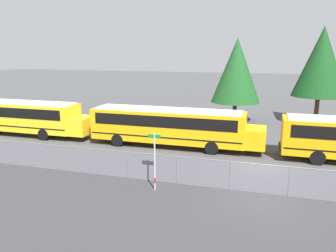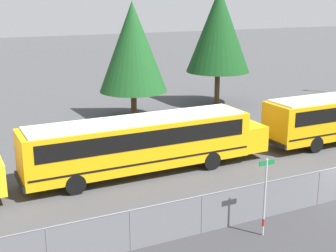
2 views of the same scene
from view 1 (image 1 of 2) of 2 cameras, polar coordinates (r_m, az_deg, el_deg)
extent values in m
plane|color=#424244|center=(18.52, 15.41, -11.12)|extent=(200.00, 200.00, 0.00)
cube|color=#9EA0A5|center=(18.21, 15.56, -8.81)|extent=(69.08, 0.03, 1.61)
cube|color=slate|center=(18.20, 15.56, -8.82)|extent=(69.08, 0.01, 1.61)
cylinder|color=slate|center=(17.94, 15.72, -6.42)|extent=(69.08, 0.05, 0.05)
cylinder|color=slate|center=(24.56, -26.73, -4.08)|extent=(0.07, 0.07, 1.61)
cylinder|color=slate|center=(22.65, -21.13, -4.91)|extent=(0.07, 0.07, 1.61)
cylinder|color=slate|center=(21.01, -14.57, -5.81)|extent=(0.07, 0.07, 1.61)
cylinder|color=slate|center=(19.68, -6.98, -6.76)|extent=(0.07, 0.07, 1.61)
cylinder|color=slate|center=(18.75, 1.56, -7.68)|extent=(0.07, 0.07, 1.61)
cylinder|color=slate|center=(18.27, 10.81, -8.48)|extent=(0.07, 0.07, 1.61)
cylinder|color=slate|center=(18.28, 20.33, -9.08)|extent=(0.07, 0.07, 1.61)
cube|color=yellow|center=(32.65, -25.07, 1.64)|extent=(12.09, 2.50, 2.40)
cube|color=black|center=(32.56, -25.16, 2.55)|extent=(11.12, 2.54, 0.86)
cube|color=black|center=(32.77, -24.96, 0.49)|extent=(11.85, 2.53, 0.10)
cube|color=yellow|center=(28.75, -14.77, 0.08)|extent=(1.45, 2.30, 1.44)
cube|color=silver|center=(32.45, -25.28, 3.80)|extent=(11.48, 2.25, 0.10)
cylinder|color=black|center=(31.46, -18.37, -0.42)|extent=(1.00, 0.28, 1.00)
cylinder|color=black|center=(29.69, -20.82, -1.38)|extent=(1.00, 0.28, 1.00)
cube|color=#EDA80F|center=(25.70, -0.19, 0.11)|extent=(12.09, 2.50, 2.40)
cube|color=black|center=(25.59, -0.19, 1.26)|extent=(11.12, 2.54, 0.86)
cube|color=black|center=(25.86, -0.19, -1.34)|extent=(11.85, 2.53, 0.10)
cube|color=#EDA80F|center=(24.81, 14.98, -1.95)|extent=(1.45, 2.30, 1.44)
cube|color=black|center=(28.25, -12.12, -1.20)|extent=(0.12, 2.50, 0.24)
cube|color=silver|center=(25.46, -0.19, 2.85)|extent=(11.48, 2.25, 0.10)
cylinder|color=black|center=(26.30, 8.38, -2.43)|extent=(1.00, 0.28, 1.00)
cylinder|color=black|center=(24.15, 7.61, -3.80)|extent=(1.00, 0.28, 1.00)
cylinder|color=black|center=(28.27, -6.83, -1.30)|extent=(1.00, 0.28, 1.00)
cylinder|color=black|center=(26.28, -8.76, -2.46)|extent=(1.00, 0.28, 1.00)
cube|color=black|center=(24.73, 18.89, -3.63)|extent=(0.12, 2.50, 0.24)
cylinder|color=black|center=(26.08, 23.93, -3.56)|extent=(1.00, 0.28, 1.00)
cylinder|color=black|center=(23.94, 24.59, -5.04)|extent=(1.00, 0.28, 1.00)
cylinder|color=#B7B7BC|center=(17.66, -2.33, -6.32)|extent=(0.08, 0.08, 3.16)
cylinder|color=red|center=(18.02, -2.30, -9.42)|extent=(0.09, 0.09, 0.30)
cube|color=#147238|center=(17.24, -2.38, -1.82)|extent=(0.70, 0.02, 0.20)
cylinder|color=#51381E|center=(35.94, 11.51, 2.48)|extent=(0.44, 0.44, 2.10)
cone|color=#194C1E|center=(35.43, 11.83, 9.47)|extent=(5.13, 5.13, 6.68)
cylinder|color=#51381E|center=(37.34, 24.44, 2.56)|extent=(0.44, 0.44, 2.86)
cone|color=#144219|center=(36.88, 25.16, 10.10)|extent=(5.38, 5.38, 6.99)
camera|label=2|loc=(16.29, -66.22, 11.09)|focal=50.00mm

